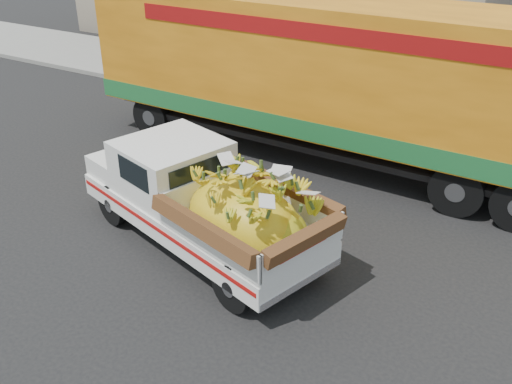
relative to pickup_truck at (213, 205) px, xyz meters
The scene contains 5 objects.
ground 1.30m from the pickup_truck, 18.63° to the right, with size 100.00×100.00×0.00m, color black.
curb 7.26m from the pickup_truck, 83.43° to the left, with size 60.00×0.25×0.15m, color gray.
sidewalk 9.34m from the pickup_truck, 84.92° to the left, with size 60.00×4.00×0.14m, color gray.
pickup_truck is the anchor object (origin of this frame).
semi_trailer 4.85m from the pickup_truck, 90.75° to the left, with size 12.01×2.72×3.80m.
Camera 1 is at (4.32, -6.84, 5.85)m, focal length 40.00 mm.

